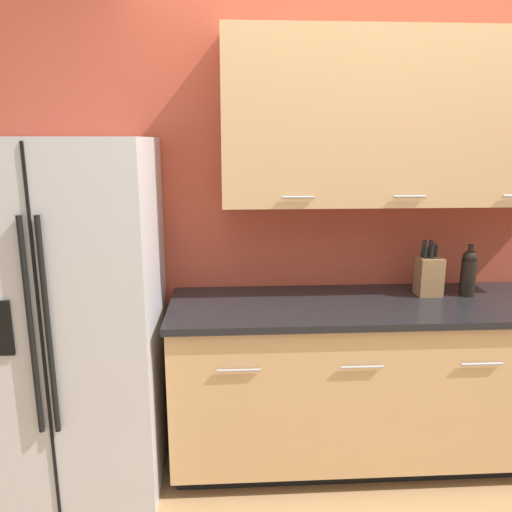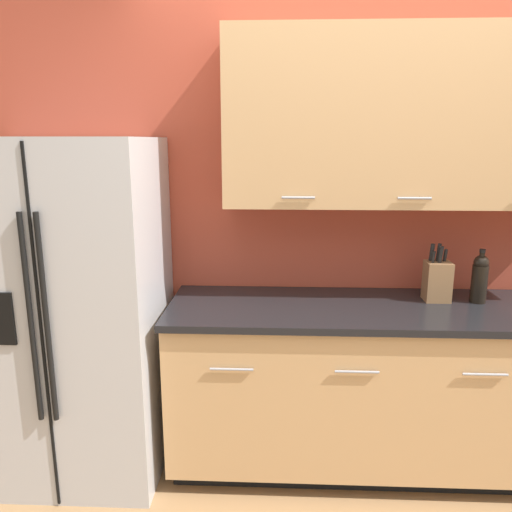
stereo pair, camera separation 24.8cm
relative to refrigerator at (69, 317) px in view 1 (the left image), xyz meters
The scene contains 5 objects.
wall_back 1.71m from the refrigerator, 12.22° to the left, with size 10.00×0.39×2.60m.
counter_unit 1.73m from the refrigerator, ahead, with size 2.40×0.64×0.90m.
refrigerator is the anchor object (origin of this frame).
knife_block 1.87m from the refrigerator, ahead, with size 0.13×0.11×0.30m.
wine_bottle 2.08m from the refrigerator, ahead, with size 0.08×0.08×0.28m.
Camera 1 is at (-0.74, -1.51, 1.71)m, focal length 35.00 mm.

